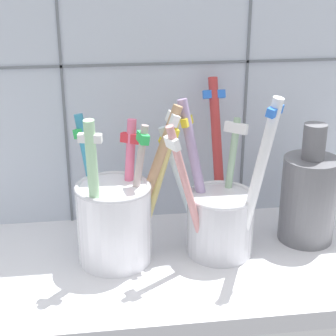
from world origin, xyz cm
name	(u,v)px	position (x,y,z in cm)	size (l,w,h in cm)	color
counter_slab	(169,268)	(0.00, 0.00, 1.00)	(64.00, 22.00, 2.00)	silver
tile_wall_back	(155,51)	(0.00, 12.00, 22.50)	(64.00, 2.20, 45.00)	silver
toothbrush_cup_left	(116,216)	(-5.52, 1.14, 7.12)	(11.49, 8.46, 16.77)	white
toothbrush_cup_right	(219,212)	(5.63, 1.29, 6.84)	(11.67, 14.00, 18.54)	silver
ceramic_vase	(309,196)	(16.26, 2.70, 7.38)	(6.23, 6.23, 13.86)	slate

